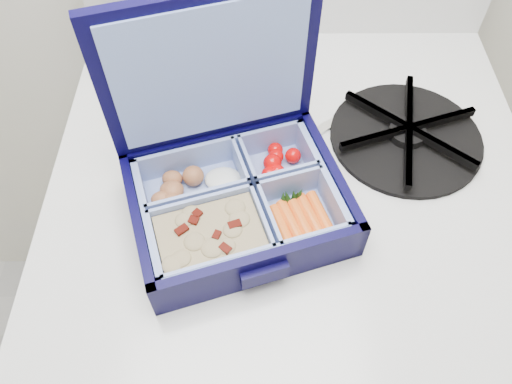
{
  "coord_description": "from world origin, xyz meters",
  "views": [
    {
      "loc": [
        0.05,
        1.31,
        1.3
      ],
      "look_at": [
        0.05,
        1.61,
        0.88
      ],
      "focal_mm": 35.0,
      "sensor_mm": 36.0,
      "label": 1
    }
  ],
  "objects_px": {
    "bento_box": "(238,203)",
    "fork": "(325,127)",
    "burner_grate": "(408,132)",
    "stove": "(280,297)"
  },
  "relations": [
    {
      "from": "burner_grate",
      "to": "stove",
      "type": "bearing_deg",
      "value": -172.4
    },
    {
      "from": "stove",
      "to": "fork",
      "type": "height_order",
      "value": "fork"
    },
    {
      "from": "burner_grate",
      "to": "fork",
      "type": "relative_size",
      "value": 1.07
    },
    {
      "from": "burner_grate",
      "to": "fork",
      "type": "distance_m",
      "value": 0.1
    },
    {
      "from": "bento_box",
      "to": "fork",
      "type": "distance_m",
      "value": 0.17
    },
    {
      "from": "bento_box",
      "to": "fork",
      "type": "relative_size",
      "value": 1.26
    },
    {
      "from": "stove",
      "to": "burner_grate",
      "type": "bearing_deg",
      "value": 7.6
    },
    {
      "from": "bento_box",
      "to": "burner_grate",
      "type": "relative_size",
      "value": 1.18
    },
    {
      "from": "bento_box",
      "to": "fork",
      "type": "xyz_separation_m",
      "value": [
        0.11,
        0.13,
        -0.02
      ]
    },
    {
      "from": "burner_grate",
      "to": "fork",
      "type": "height_order",
      "value": "burner_grate"
    }
  ]
}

